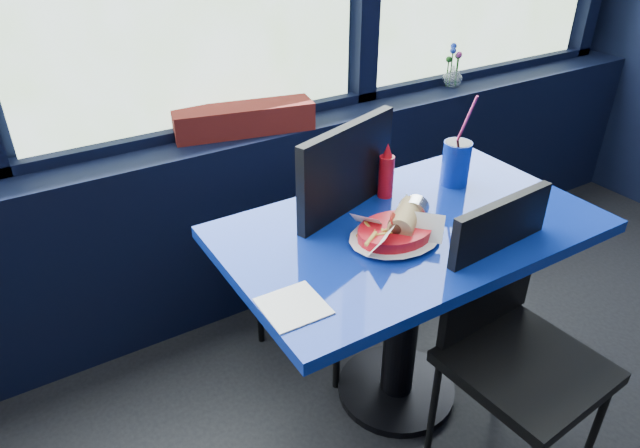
% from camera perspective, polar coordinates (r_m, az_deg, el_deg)
% --- Properties ---
extents(window_sill, '(5.00, 0.26, 0.80)m').
position_cam_1_polar(window_sill, '(2.52, -9.65, 0.01)').
color(window_sill, black).
rests_on(window_sill, ground).
extents(near_table, '(1.20, 0.70, 0.75)m').
position_cam_1_polar(near_table, '(1.92, 8.69, -4.64)').
color(near_table, black).
rests_on(near_table, ground).
extents(chair_near_front, '(0.44, 0.44, 0.91)m').
position_cam_1_polar(chair_near_front, '(1.83, 18.61, -9.98)').
color(chair_near_front, black).
rests_on(chair_near_front, ground).
extents(chair_near_back, '(0.60, 0.60, 1.04)m').
position_cam_1_polar(chair_near_back, '(2.07, 1.53, -0.37)').
color(chair_near_back, black).
rests_on(chair_near_back, ground).
extents(planter_box, '(0.58, 0.26, 0.11)m').
position_cam_1_polar(planter_box, '(2.36, -7.60, 10.35)').
color(planter_box, maroon).
rests_on(planter_box, window_sill).
extents(flower_vase, '(0.10, 0.10, 0.21)m').
position_cam_1_polar(flower_vase, '(3.00, 13.13, 14.45)').
color(flower_vase, silver).
rests_on(flower_vase, window_sill).
extents(food_basket, '(0.30, 0.30, 0.10)m').
position_cam_1_polar(food_basket, '(1.72, 7.70, -0.57)').
color(food_basket, red).
rests_on(food_basket, near_table).
extents(ketchup_bottle, '(0.05, 0.05, 0.19)m').
position_cam_1_polar(ketchup_bottle, '(1.94, 6.64, 5.05)').
color(ketchup_bottle, red).
rests_on(ketchup_bottle, near_table).
extents(soda_cup, '(0.10, 0.10, 0.33)m').
position_cam_1_polar(soda_cup, '(2.07, 13.44, 6.04)').
color(soda_cup, '#0E2A9B').
rests_on(soda_cup, near_table).
extents(napkin, '(0.16, 0.16, 0.00)m').
position_cam_1_polar(napkin, '(1.46, -2.69, -8.21)').
color(napkin, white).
rests_on(napkin, near_table).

